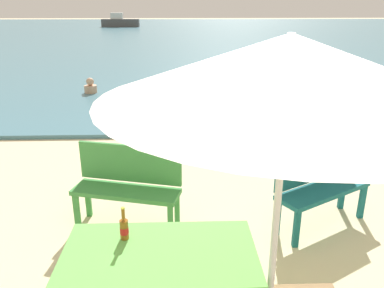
{
  "coord_description": "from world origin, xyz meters",
  "views": [
    {
      "loc": [
        -0.51,
        -2.09,
        2.45
      ],
      "look_at": [
        -0.33,
        3.0,
        0.6
      ],
      "focal_mm": 36.91,
      "sensor_mm": 36.0,
      "label": 1
    }
  ],
  "objects_px": {
    "patio_umbrella": "(289,68)",
    "bench_green_right": "(128,182)",
    "bench_teal_center": "(320,181)",
    "boat_sailboat": "(120,22)",
    "picnic_table_green": "(160,264)",
    "beer_bottle_amber": "(124,228)",
    "swimmer_person": "(90,87)"
  },
  "relations": [
    {
      "from": "beer_bottle_amber",
      "to": "swimmer_person",
      "type": "distance_m",
      "value": 8.43
    },
    {
      "from": "patio_umbrella",
      "to": "boat_sailboat",
      "type": "bearing_deg",
      "value": 99.18
    },
    {
      "from": "beer_bottle_amber",
      "to": "boat_sailboat",
      "type": "relative_size",
      "value": 0.07
    },
    {
      "from": "beer_bottle_amber",
      "to": "bench_teal_center",
      "type": "xyz_separation_m",
      "value": [
        2.0,
        1.41,
        -0.31
      ]
    },
    {
      "from": "beer_bottle_amber",
      "to": "swimmer_person",
      "type": "xyz_separation_m",
      "value": [
        -1.98,
        8.17,
        -0.61
      ]
    },
    {
      "from": "picnic_table_green",
      "to": "beer_bottle_amber",
      "type": "xyz_separation_m",
      "value": [
        -0.27,
        0.18,
        0.2
      ]
    },
    {
      "from": "beer_bottle_amber",
      "to": "bench_teal_center",
      "type": "height_order",
      "value": "beer_bottle_amber"
    },
    {
      "from": "swimmer_person",
      "to": "boat_sailboat",
      "type": "height_order",
      "value": "boat_sailboat"
    },
    {
      "from": "bench_green_right",
      "to": "boat_sailboat",
      "type": "distance_m",
      "value": 36.32
    },
    {
      "from": "beer_bottle_amber",
      "to": "bench_green_right",
      "type": "distance_m",
      "value": 1.5
    },
    {
      "from": "patio_umbrella",
      "to": "bench_green_right",
      "type": "distance_m",
      "value": 2.76
    },
    {
      "from": "bench_teal_center",
      "to": "bench_green_right",
      "type": "relative_size",
      "value": 0.97
    },
    {
      "from": "picnic_table_green",
      "to": "boat_sailboat",
      "type": "xyz_separation_m",
      "value": [
        -5.39,
        37.62,
        -0.1
      ]
    },
    {
      "from": "patio_umbrella",
      "to": "bench_teal_center",
      "type": "bearing_deg",
      "value": 62.26
    },
    {
      "from": "patio_umbrella",
      "to": "bench_green_right",
      "type": "xyz_separation_m",
      "value": [
        -1.17,
        1.94,
        -1.58
      ]
    },
    {
      "from": "swimmer_person",
      "to": "picnic_table_green",
      "type": "bearing_deg",
      "value": -74.93
    },
    {
      "from": "bench_teal_center",
      "to": "boat_sailboat",
      "type": "distance_m",
      "value": 36.73
    },
    {
      "from": "picnic_table_green",
      "to": "patio_umbrella",
      "type": "height_order",
      "value": "patio_umbrella"
    },
    {
      "from": "beer_bottle_amber",
      "to": "boat_sailboat",
      "type": "distance_m",
      "value": 37.79
    },
    {
      "from": "boat_sailboat",
      "to": "bench_teal_center",
      "type": "bearing_deg",
      "value": -78.82
    },
    {
      "from": "beer_bottle_amber",
      "to": "patio_umbrella",
      "type": "xyz_separation_m",
      "value": [
        1.01,
        -0.48,
        1.26
      ]
    },
    {
      "from": "bench_teal_center",
      "to": "bench_green_right",
      "type": "height_order",
      "value": "same"
    },
    {
      "from": "beer_bottle_amber",
      "to": "picnic_table_green",
      "type": "bearing_deg",
      "value": -33.25
    },
    {
      "from": "bench_green_right",
      "to": "picnic_table_green",
      "type": "bearing_deg",
      "value": -75.26
    },
    {
      "from": "picnic_table_green",
      "to": "beer_bottle_amber",
      "type": "distance_m",
      "value": 0.38
    },
    {
      "from": "picnic_table_green",
      "to": "patio_umbrella",
      "type": "bearing_deg",
      "value": -22.46
    },
    {
      "from": "bench_teal_center",
      "to": "bench_green_right",
      "type": "distance_m",
      "value": 2.16
    },
    {
      "from": "beer_bottle_amber",
      "to": "patio_umbrella",
      "type": "relative_size",
      "value": 0.12
    },
    {
      "from": "beer_bottle_amber",
      "to": "bench_teal_center",
      "type": "relative_size",
      "value": 0.22
    },
    {
      "from": "swimmer_person",
      "to": "patio_umbrella",
      "type": "bearing_deg",
      "value": -70.95
    },
    {
      "from": "bench_green_right",
      "to": "boat_sailboat",
      "type": "bearing_deg",
      "value": 97.84
    },
    {
      "from": "beer_bottle_amber",
      "to": "swimmer_person",
      "type": "bearing_deg",
      "value": 103.61
    }
  ]
}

